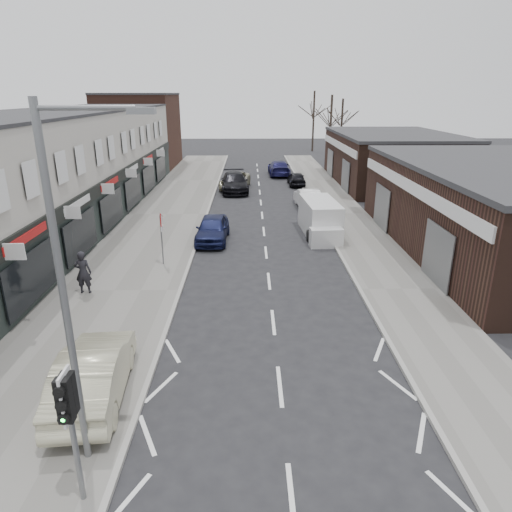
{
  "coord_description": "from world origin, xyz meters",
  "views": [
    {
      "loc": [
        -0.86,
        -9.38,
        8.17
      ],
      "look_at": [
        -0.65,
        6.17,
        2.6
      ],
      "focal_mm": 32.0,
      "sensor_mm": 36.0,
      "label": 1
    }
  ],
  "objects_px": {
    "traffic_light": "(68,408)",
    "parked_car_right_a": "(308,198)",
    "parked_car_left_c": "(235,181)",
    "warning_sign": "(161,224)",
    "parked_car_left_a": "(213,229)",
    "parked_car_right_b": "(296,179)",
    "street_lamp": "(70,279)",
    "sedan_on_pavement": "(94,373)",
    "parked_car_right_c": "(279,168)",
    "parked_car_left_b": "(235,182)",
    "white_van": "(320,219)",
    "pedestrian": "(83,272)"
  },
  "relations": [
    {
      "from": "parked_car_right_a",
      "to": "parked_car_right_b",
      "type": "bearing_deg",
      "value": -93.54
    },
    {
      "from": "street_lamp",
      "to": "sedan_on_pavement",
      "type": "distance_m",
      "value": 4.41
    },
    {
      "from": "parked_car_right_a",
      "to": "parked_car_left_c",
      "type": "bearing_deg",
      "value": -55.81
    },
    {
      "from": "street_lamp",
      "to": "warning_sign",
      "type": "xyz_separation_m",
      "value": [
        -0.63,
        12.8,
        -2.42
      ]
    },
    {
      "from": "parked_car_left_c",
      "to": "traffic_light",
      "type": "bearing_deg",
      "value": -88.09
    },
    {
      "from": "parked_car_left_a",
      "to": "parked_car_left_c",
      "type": "relative_size",
      "value": 0.84
    },
    {
      "from": "warning_sign",
      "to": "parked_car_right_a",
      "type": "relative_size",
      "value": 0.62
    },
    {
      "from": "traffic_light",
      "to": "parked_car_right_a",
      "type": "distance_m",
      "value": 27.57
    },
    {
      "from": "traffic_light",
      "to": "parked_car_left_c",
      "type": "bearing_deg",
      "value": 86.27
    },
    {
      "from": "white_van",
      "to": "parked_car_left_b",
      "type": "relative_size",
      "value": 0.96
    },
    {
      "from": "street_lamp",
      "to": "parked_car_left_b",
      "type": "relative_size",
      "value": 1.42
    },
    {
      "from": "pedestrian",
      "to": "warning_sign",
      "type": "bearing_deg",
      "value": -130.02
    },
    {
      "from": "traffic_light",
      "to": "white_van",
      "type": "xyz_separation_m",
      "value": [
        7.8,
        19.37,
        -1.44
      ]
    },
    {
      "from": "parked_car_left_c",
      "to": "parked_car_right_c",
      "type": "distance_m",
      "value": 8.3
    },
    {
      "from": "warning_sign",
      "to": "parked_car_right_b",
      "type": "relative_size",
      "value": 0.73
    },
    {
      "from": "street_lamp",
      "to": "parked_car_left_a",
      "type": "relative_size",
      "value": 1.83
    },
    {
      "from": "pedestrian",
      "to": "parked_car_right_a",
      "type": "relative_size",
      "value": 0.43
    },
    {
      "from": "street_lamp",
      "to": "sedan_on_pavement",
      "type": "relative_size",
      "value": 1.73
    },
    {
      "from": "white_van",
      "to": "parked_car_right_b",
      "type": "relative_size",
      "value": 1.45
    },
    {
      "from": "sedan_on_pavement",
      "to": "parked_car_left_c",
      "type": "bearing_deg",
      "value": -100.99
    },
    {
      "from": "sedan_on_pavement",
      "to": "parked_car_left_b",
      "type": "xyz_separation_m",
      "value": [
        3.0,
        28.85,
        -0.07
      ]
    },
    {
      "from": "sedan_on_pavement",
      "to": "parked_car_left_a",
      "type": "height_order",
      "value": "sedan_on_pavement"
    },
    {
      "from": "street_lamp",
      "to": "warning_sign",
      "type": "bearing_deg",
      "value": 92.84
    },
    {
      "from": "traffic_light",
      "to": "parked_car_left_c",
      "type": "distance_m",
      "value": 33.84
    },
    {
      "from": "traffic_light",
      "to": "parked_car_right_a",
      "type": "bearing_deg",
      "value": 73.32
    },
    {
      "from": "parked_car_right_b",
      "to": "traffic_light",
      "type": "bearing_deg",
      "value": 76.86
    },
    {
      "from": "parked_car_left_c",
      "to": "pedestrian",
      "type": "bearing_deg",
      "value": -98.2
    },
    {
      "from": "street_lamp",
      "to": "parked_car_right_a",
      "type": "bearing_deg",
      "value": 72.3
    },
    {
      "from": "street_lamp",
      "to": "pedestrian",
      "type": "distance_m",
      "value": 10.56
    },
    {
      "from": "sedan_on_pavement",
      "to": "warning_sign",
      "type": "bearing_deg",
      "value": -95.55
    },
    {
      "from": "street_lamp",
      "to": "white_van",
      "type": "relative_size",
      "value": 1.48
    },
    {
      "from": "parked_car_right_c",
      "to": "street_lamp",
      "type": "bearing_deg",
      "value": 79.38
    },
    {
      "from": "street_lamp",
      "to": "parked_car_right_c",
      "type": "height_order",
      "value": "street_lamp"
    },
    {
      "from": "warning_sign",
      "to": "parked_car_left_a",
      "type": "bearing_deg",
      "value": 62.81
    },
    {
      "from": "warning_sign",
      "to": "parked_car_right_b",
      "type": "xyz_separation_m",
      "value": [
        8.66,
        21.07,
        -1.57
      ]
    },
    {
      "from": "parked_car_right_a",
      "to": "parked_car_right_c",
      "type": "xyz_separation_m",
      "value": [
        -1.3,
        14.4,
        0.05
      ]
    },
    {
      "from": "warning_sign",
      "to": "pedestrian",
      "type": "height_order",
      "value": "warning_sign"
    },
    {
      "from": "street_lamp",
      "to": "parked_car_left_b",
      "type": "xyz_separation_m",
      "value": [
        2.33,
        31.09,
        -3.8
      ]
    },
    {
      "from": "street_lamp",
      "to": "parked_car_left_a",
      "type": "xyz_separation_m",
      "value": [
        1.48,
        16.91,
        -3.87
      ]
    },
    {
      "from": "parked_car_left_a",
      "to": "parked_car_right_b",
      "type": "distance_m",
      "value": 18.17
    },
    {
      "from": "street_lamp",
      "to": "parked_car_left_a",
      "type": "bearing_deg",
      "value": 85.0
    },
    {
      "from": "white_van",
      "to": "parked_car_right_a",
      "type": "distance_m",
      "value": 6.99
    },
    {
      "from": "parked_car_right_a",
      "to": "parked_car_left_a",
      "type": "bearing_deg",
      "value": 47.95
    },
    {
      "from": "traffic_light",
      "to": "white_van",
      "type": "relative_size",
      "value": 0.57
    },
    {
      "from": "traffic_light",
      "to": "white_van",
      "type": "height_order",
      "value": "traffic_light"
    },
    {
      "from": "pedestrian",
      "to": "parked_car_right_a",
      "type": "height_order",
      "value": "pedestrian"
    },
    {
      "from": "parked_car_left_b",
      "to": "sedan_on_pavement",
      "type": "bearing_deg",
      "value": -99.81
    },
    {
      "from": "warning_sign",
      "to": "parked_car_left_b",
      "type": "xyz_separation_m",
      "value": [
        2.96,
        18.29,
        -1.39
      ]
    },
    {
      "from": "parked_car_left_b",
      "to": "parked_car_right_b",
      "type": "height_order",
      "value": "parked_car_left_b"
    },
    {
      "from": "traffic_light",
      "to": "parked_car_right_b",
      "type": "bearing_deg",
      "value": 77.31
    }
  ]
}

